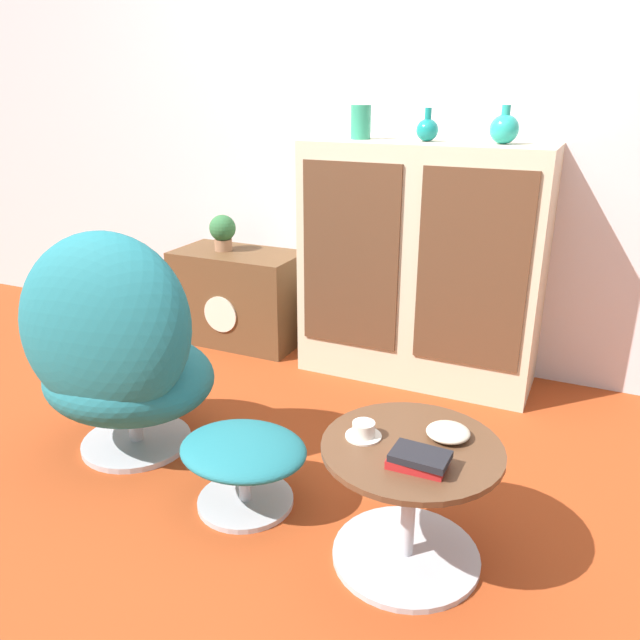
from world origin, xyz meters
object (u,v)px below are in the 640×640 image
Objects in this scene: sideboard at (421,265)px; ottoman at (244,457)px; vase_inner_right at (504,129)px; coffee_table at (409,498)px; bowl at (448,432)px; vase_leftmost at (361,122)px; tv_console at (239,297)px; egg_chair at (117,354)px; book_stack at (419,459)px; potted_plant at (223,231)px; vase_inner_left at (427,129)px; teacup at (364,431)px.

sideboard is 2.56× the size of ottoman.
coffee_table is at bearing -88.45° from vase_inner_right.
sideboard is 8.87× the size of bowl.
vase_leftmost is 0.96× the size of vase_inner_right.
tv_console is 1.98m from bowl.
egg_chair reaches higher than book_stack.
egg_chair is at bearing -75.80° from potted_plant.
vase_inner_left reaches higher than egg_chair.
tv_console is 4.87× the size of vase_inner_left.
vase_inner_left is at bearing -0.75° from tv_console.
book_stack is at bearing -62.36° from vase_leftmost.
potted_plant reaches higher than teacup.
bowl is at bearing -1.10° from egg_chair.
tv_console is 1.56m from ottoman.
tv_console reaches higher than coffee_table.
vase_inner_left is (-0.01, 0.00, 0.63)m from sideboard.
potted_plant is at bearing 135.30° from teacup.
coffee_table is (0.60, -0.03, 0.03)m from ottoman.
sideboard reaches higher than book_stack.
vase_leftmost reaches higher than sideboard.
sideboard is 7.94× the size of vase_inner_left.
vase_inner_left is at bearing 99.66° from teacup.
vase_leftmost is 0.92× the size of book_stack.
teacup is (0.23, -1.34, -0.79)m from vase_inner_left.
ottoman is at bearing -57.78° from tv_console.
potted_plant is (-1.48, 0.01, -0.59)m from vase_inner_right.
vase_leftmost is (0.73, -0.01, 0.98)m from tv_console.
egg_chair is at bearing 170.49° from book_stack.
vase_leftmost is 1.02m from potted_plant.
tv_console is 2.07m from book_stack.
potted_plant is 2.05m from bowl.
ottoman is 0.61m from coffee_table.
potted_plant is (-1.15, 0.02, 0.06)m from sideboard.
coffee_table is at bearing -74.19° from vase_inner_left.
egg_chair is at bearing -124.69° from sideboard.
tv_console is 1.57× the size of ottoman.
vase_inner_right is (0.66, 0.00, -0.01)m from vase_leftmost.
vase_inner_right is at bearing 95.51° from bowl.
tv_console is 5.44× the size of bowl.
teacup is at bearing -5.16° from ottoman.
tv_console is at bearing 135.78° from book_stack.
sideboard is at bearing -0.67° from vase_leftmost.
sideboard is at bearing -0.95° from tv_console.
vase_inner_right is at bearing -0.56° from tv_console.
vase_leftmost is at bearing 117.64° from book_stack.
vase_inner_right reaches higher than vase_leftmost.
sideboard is 6.90× the size of book_stack.
potted_plant is (-1.14, 0.01, -0.57)m from vase_inner_left.
coffee_table is at bearing 115.58° from book_stack.
teacup is (-0.11, -1.34, -0.80)m from vase_inner_right.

